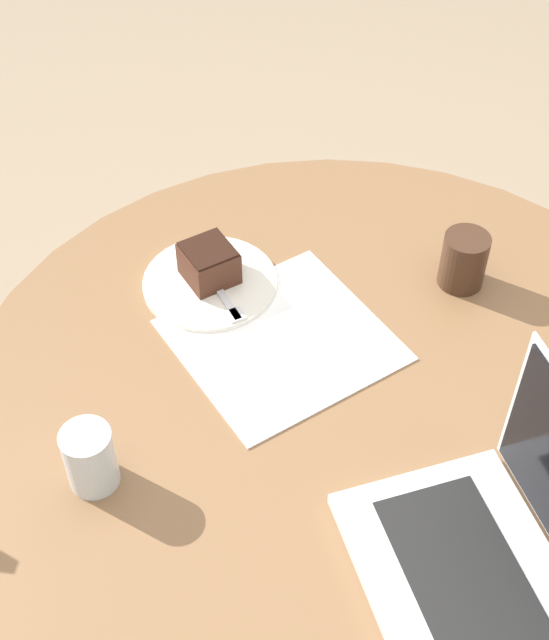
# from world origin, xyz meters

# --- Properties ---
(ground_plane) EXTENTS (12.00, 12.00, 0.00)m
(ground_plane) POSITION_xyz_m (0.00, 0.00, 0.00)
(ground_plane) COLOR gray
(dining_table) EXTENTS (1.17, 1.17, 0.70)m
(dining_table) POSITION_xyz_m (0.00, 0.00, 0.59)
(dining_table) COLOR brown
(dining_table) RESTS_ON ground_plane
(paper_document) EXTENTS (0.35, 0.34, 0.00)m
(paper_document) POSITION_xyz_m (-0.04, 0.14, 0.71)
(paper_document) COLOR white
(paper_document) RESTS_ON dining_table
(plate) EXTENTS (0.22, 0.22, 0.01)m
(plate) POSITION_xyz_m (-0.10, 0.30, 0.71)
(plate) COLOR silver
(plate) RESTS_ON dining_table
(cake_slice) EXTENTS (0.09, 0.09, 0.06)m
(cake_slice) POSITION_xyz_m (-0.10, 0.31, 0.75)
(cake_slice) COLOR #472619
(cake_slice) RESTS_ON plate
(fork) EXTENTS (0.03, 0.17, 0.00)m
(fork) POSITION_xyz_m (-0.10, 0.26, 0.72)
(fork) COLOR silver
(fork) RESTS_ON plate
(coffee_glass) EXTENTS (0.08, 0.08, 0.10)m
(coffee_glass) POSITION_xyz_m (0.28, 0.15, 0.75)
(coffee_glass) COLOR #3D2619
(coffee_glass) RESTS_ON dining_table
(water_glass) EXTENTS (0.07, 0.07, 0.10)m
(water_glass) POSITION_xyz_m (-0.38, 0.01, 0.75)
(water_glass) COLOR silver
(water_glass) RESTS_ON dining_table
(laptop) EXTENTS (0.28, 0.36, 0.25)m
(laptop) POSITION_xyz_m (0.04, -0.33, 0.75)
(laptop) COLOR silver
(laptop) RESTS_ON dining_table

